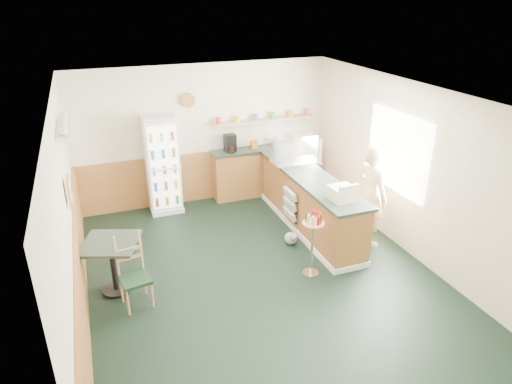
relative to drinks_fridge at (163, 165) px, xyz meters
name	(u,v)px	position (x,y,z in m)	size (l,w,h in m)	color
ground	(260,275)	(0.90, -2.74, -0.92)	(6.00, 6.00, 0.00)	black
room_envelope	(228,166)	(0.68, -2.01, 0.60)	(5.04, 6.02, 2.72)	#EEE2CB
service_counter	(309,205)	(2.25, -1.67, -0.46)	(0.68, 3.01, 1.01)	#A37034
back_counter	(265,168)	(2.09, 0.06, -0.38)	(2.24, 0.42, 1.69)	#A37034
drinks_fridge	(163,165)	(0.00, 0.00, 0.00)	(0.61, 0.53, 1.84)	silver
display_case	(296,151)	(2.25, -1.04, 0.33)	(0.86, 0.45, 0.49)	silver
cash_register	(342,193)	(2.25, -2.70, 0.19)	(0.35, 0.37, 0.20)	beige
shopkeeper	(371,196)	(2.95, -2.46, -0.06)	(0.58, 0.41, 1.73)	tan
condiment_stand	(313,234)	(1.64, -2.97, -0.24)	(0.32, 0.32, 1.01)	silver
newspaper_rack	(290,205)	(1.90, -1.61, -0.42)	(0.09, 0.46, 0.54)	black
cafe_table	(112,257)	(-1.15, -2.38, -0.36)	(0.92, 0.92, 0.79)	black
cafe_chair	(133,268)	(-0.90, -2.73, -0.39)	(0.43, 0.43, 1.02)	#15301C
dog_doorstop	(291,238)	(1.71, -2.09, -0.80)	(0.21, 0.27, 0.25)	#979892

